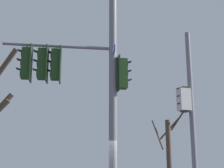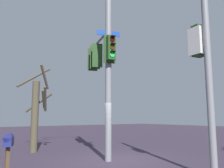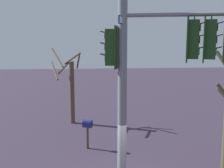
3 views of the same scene
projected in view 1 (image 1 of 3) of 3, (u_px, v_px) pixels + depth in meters
main_signal_pole_assembly at (91, 63)px, 12.01m from camera, size 4.44×4.47×9.86m
secondary_pole_assembly at (188, 108)px, 14.57m from camera, size 0.78×0.45×7.63m
bare_tree_behind_pole at (169, 153)px, 19.05m from camera, size 1.79×1.75×4.88m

